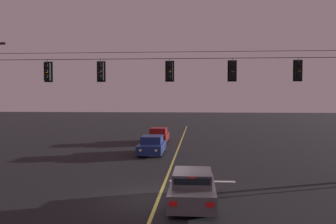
# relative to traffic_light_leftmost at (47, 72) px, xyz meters

# --- Properties ---
(ground_plane) EXTENTS (180.00, 180.00, 0.00)m
(ground_plane) POSITION_rel_traffic_light_leftmost_xyz_m (6.51, -4.12, -5.74)
(ground_plane) COLOR black
(lane_centre_stripe) EXTENTS (0.14, 60.00, 0.01)m
(lane_centre_stripe) POSITION_rel_traffic_light_leftmost_xyz_m (6.51, 6.02, -5.73)
(lane_centre_stripe) COLOR #D1C64C
(lane_centre_stripe) RESTS_ON ground
(stop_bar_paint) EXTENTS (3.40, 0.36, 0.01)m
(stop_bar_paint) POSITION_rel_traffic_light_leftmost_xyz_m (8.41, -0.58, -5.73)
(stop_bar_paint) COLOR silver
(stop_bar_paint) RESTS_ON ground
(signal_span_assembly) EXTENTS (21.30, 0.32, 7.79)m
(signal_span_assembly) POSITION_rel_traffic_light_leftmost_xyz_m (6.51, 0.02, -1.68)
(signal_span_assembly) COLOR #2D2116
(signal_span_assembly) RESTS_ON ground
(traffic_light_leftmost) EXTENTS (0.48, 0.41, 1.22)m
(traffic_light_leftmost) POSITION_rel_traffic_light_leftmost_xyz_m (0.00, 0.00, 0.00)
(traffic_light_leftmost) COLOR black
(traffic_light_left_inner) EXTENTS (0.48, 0.41, 1.22)m
(traffic_light_left_inner) POSITION_rel_traffic_light_leftmost_xyz_m (2.94, 0.00, 0.00)
(traffic_light_left_inner) COLOR black
(traffic_light_centre) EXTENTS (0.48, 0.41, 1.22)m
(traffic_light_centre) POSITION_rel_traffic_light_leftmost_xyz_m (6.67, 0.00, 0.00)
(traffic_light_centre) COLOR black
(traffic_light_right_inner) EXTENTS (0.48, 0.41, 1.22)m
(traffic_light_right_inner) POSITION_rel_traffic_light_leftmost_xyz_m (9.97, 0.00, 0.00)
(traffic_light_right_inner) COLOR black
(traffic_light_rightmost) EXTENTS (0.48, 0.41, 1.22)m
(traffic_light_rightmost) POSITION_rel_traffic_light_leftmost_xyz_m (13.36, 0.00, 0.00)
(traffic_light_rightmost) COLOR black
(car_waiting_near_lane) EXTENTS (1.80, 4.33, 1.39)m
(car_waiting_near_lane) POSITION_rel_traffic_light_leftmost_xyz_m (7.98, -4.88, -5.09)
(car_waiting_near_lane) COLOR #4C4C51
(car_waiting_near_lane) RESTS_ON ground
(car_oncoming_lead) EXTENTS (1.80, 4.42, 1.39)m
(car_oncoming_lead) POSITION_rel_traffic_light_leftmost_xyz_m (4.68, 8.52, -5.09)
(car_oncoming_lead) COLOR navy
(car_oncoming_lead) RESTS_ON ground
(car_oncoming_trailing) EXTENTS (1.80, 4.42, 1.39)m
(car_oncoming_trailing) POSITION_rel_traffic_light_leftmost_xyz_m (4.38, 16.02, -5.09)
(car_oncoming_trailing) COLOR maroon
(car_oncoming_trailing) RESTS_ON ground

